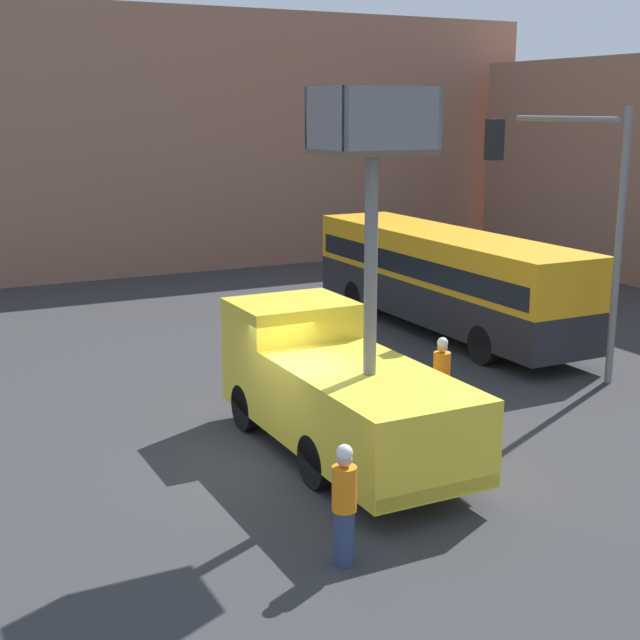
% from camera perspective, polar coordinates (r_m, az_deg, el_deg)
% --- Properties ---
extents(ground_plane, '(120.00, 120.00, 0.00)m').
position_cam_1_polar(ground_plane, '(17.90, -2.76, -8.94)').
color(ground_plane, '#333335').
extents(building_backdrop_far, '(44.00, 10.00, 10.82)m').
position_cam_1_polar(building_backdrop_far, '(41.24, -17.85, 10.86)').
color(building_backdrop_far, '#936651').
rests_on(building_backdrop_far, ground_plane).
extents(utility_truck, '(2.50, 6.75, 7.16)m').
position_cam_1_polar(utility_truck, '(17.70, 1.10, -4.04)').
color(utility_truck, yellow).
rests_on(utility_truck, ground_plane).
extents(city_bus, '(2.58, 11.47, 3.09)m').
position_cam_1_polar(city_bus, '(27.74, 7.97, 2.96)').
color(city_bus, '#232328').
rests_on(city_bus, ground_plane).
extents(traffic_light_pole, '(3.94, 3.69, 6.86)m').
position_cam_1_polar(traffic_light_pole, '(22.18, 16.27, 7.25)').
color(traffic_light_pole, slate).
rests_on(traffic_light_pole, ground_plane).
extents(road_worker_near_truck, '(0.38, 0.38, 1.94)m').
position_cam_1_polar(road_worker_near_truck, '(13.71, 1.56, -11.71)').
color(road_worker_near_truck, navy).
rests_on(road_worker_near_truck, ground_plane).
extents(road_worker_directing, '(0.38, 0.38, 1.88)m').
position_cam_1_polar(road_worker_directing, '(20.04, 7.78, -3.70)').
color(road_worker_directing, navy).
rests_on(road_worker_directing, ground_plane).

